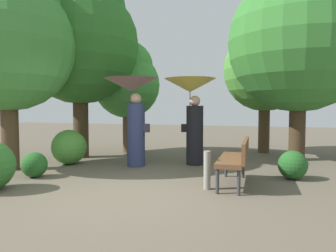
{
  "coord_description": "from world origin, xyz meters",
  "views": [
    {
      "loc": [
        2.39,
        -4.62,
        1.4
      ],
      "look_at": [
        0.0,
        2.82,
        0.95
      ],
      "focal_mm": 33.9,
      "sensor_mm": 36.0,
      "label": 1
    }
  ],
  "objects": [
    {
      "name": "tree_near_left",
      "position": [
        -2.68,
        3.12,
        3.41
      ],
      "size": [
        3.28,
        3.28,
        5.3
      ],
      "color": "#42301E",
      "rests_on": "ground"
    },
    {
      "name": "tree_far_back",
      "position": [
        -1.86,
        4.44,
        2.28
      ],
      "size": [
        2.04,
        2.04,
        3.48
      ],
      "color": "brown",
      "rests_on": "ground"
    },
    {
      "name": "tree_mid_right",
      "position": [
        2.22,
        5.67,
        2.78
      ],
      "size": [
        2.55,
        2.55,
        4.27
      ],
      "color": "#4C3823",
      "rests_on": "ground"
    },
    {
      "name": "park_bench",
      "position": [
        1.83,
        1.15,
        0.51
      ],
      "size": [
        0.53,
        1.51,
        0.83
      ],
      "rotation": [
        0.0,
        0.0,
        -1.54
      ],
      "color": "#38383D",
      "rests_on": "ground"
    },
    {
      "name": "person_right",
      "position": [
        0.56,
        2.98,
        1.55
      ],
      "size": [
        1.25,
        1.25,
        2.11
      ],
      "rotation": [
        0.0,
        0.0,
        1.52
      ],
      "color": "black",
      "rests_on": "ground"
    },
    {
      "name": "tree_mid_left",
      "position": [
        -3.19,
        1.08,
        3.04
      ],
      "size": [
        2.96,
        2.96,
        4.74
      ],
      "color": "#4C3823",
      "rests_on": "ground"
    },
    {
      "name": "person_left",
      "position": [
        -0.72,
        2.33,
        1.52
      ],
      "size": [
        1.27,
        1.27,
        2.1
      ],
      "rotation": [
        0.0,
        0.0,
        1.52
      ],
      "color": "navy",
      "rests_on": "ground"
    },
    {
      "name": "tree_near_right",
      "position": [
        3.09,
        4.48,
        3.41
      ],
      "size": [
        3.72,
        3.72,
        5.47
      ],
      "color": "#42301E",
      "rests_on": "ground"
    },
    {
      "name": "ground_plane",
      "position": [
        0.0,
        0.0,
        0.0
      ],
      "size": [
        40.0,
        40.0,
        0.0
      ],
      "primitive_type": "plane",
      "color": "brown"
    },
    {
      "name": "bush_far_side",
      "position": [
        -2.1,
        0.57,
        0.25
      ],
      "size": [
        0.51,
        0.51,
        0.51
      ],
      "primitive_type": "sphere",
      "color": "#235B23",
      "rests_on": "ground"
    },
    {
      "name": "bush_behind_bench",
      "position": [
        -2.33,
        2.06,
        0.43
      ],
      "size": [
        0.86,
        0.86,
        0.86
      ],
      "primitive_type": "sphere",
      "color": "#4C9338",
      "rests_on": "ground"
    },
    {
      "name": "path_marker_post",
      "position": [
        1.38,
        0.71,
        0.33
      ],
      "size": [
        0.12,
        0.12,
        0.66
      ],
      "primitive_type": "cylinder",
      "color": "gray",
      "rests_on": "ground"
    },
    {
      "name": "bush_path_left",
      "position": [
        2.84,
        1.98,
        0.28
      ],
      "size": [
        0.56,
        0.56,
        0.56
      ],
      "primitive_type": "sphere",
      "color": "#235B23",
      "rests_on": "ground"
    }
  ]
}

